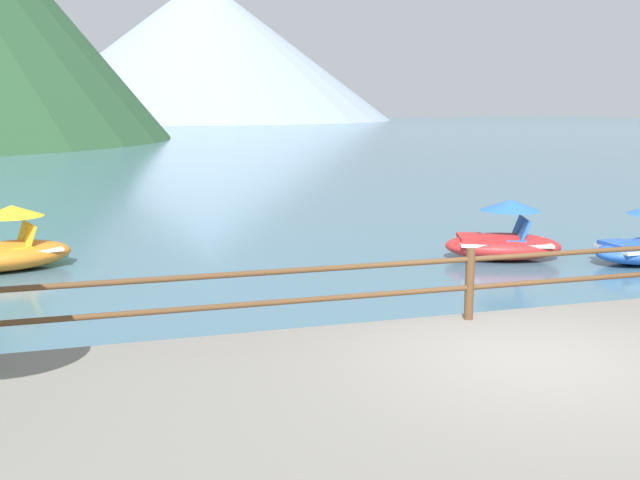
% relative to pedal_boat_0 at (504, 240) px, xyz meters
% --- Properties ---
extents(ground_plane, '(200.00, 200.00, 0.00)m').
position_rel_pedal_boat_0_xyz_m(ground_plane, '(-3.38, 33.51, -0.41)').
color(ground_plane, '#477084').
extents(dock_railing, '(23.92, 0.12, 0.95)m').
position_rel_pedal_boat_0_xyz_m(dock_railing, '(-3.38, -4.94, 0.57)').
color(dock_railing, brown).
rests_on(dock_railing, promenade_dock).
extents(pedal_boat_0, '(2.67, 2.00, 1.24)m').
position_rel_pedal_boat_0_xyz_m(pedal_boat_0, '(0.00, 0.00, 0.00)').
color(pedal_boat_0, red).
rests_on(pedal_boat_0, ground).
extents(pedal_boat_2, '(2.63, 1.91, 1.26)m').
position_rel_pedal_boat_0_xyz_m(pedal_boat_2, '(-9.73, 1.83, 0.00)').
color(pedal_boat_2, orange).
rests_on(pedal_boat_2, ground).
extents(distant_peak, '(65.49, 65.49, 24.52)m').
position_rel_pedal_boat_0_xyz_m(distant_peak, '(10.59, 121.52, 11.85)').
color(distant_peak, '#93A3B7').
rests_on(distant_peak, ground).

